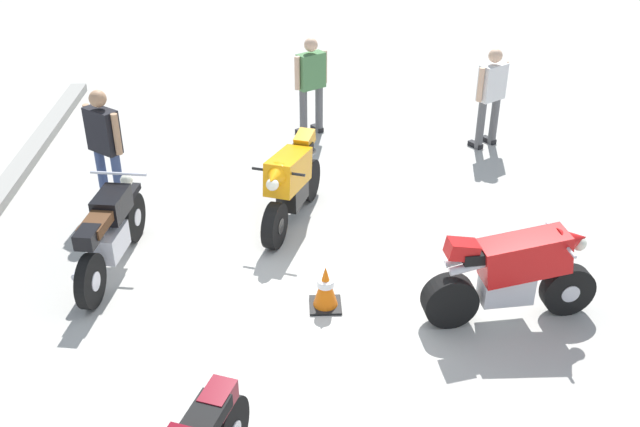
% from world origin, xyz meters
% --- Properties ---
extents(ground_plane, '(40.00, 40.00, 0.00)m').
position_xyz_m(ground_plane, '(0.00, 0.00, 0.00)').
color(ground_plane, '#ADAAA3').
extents(motorcycle_black_cruiser, '(2.09, 0.74, 1.09)m').
position_xyz_m(motorcycle_black_cruiser, '(0.59, 2.58, 0.52)').
color(motorcycle_black_cruiser, black).
rests_on(motorcycle_black_cruiser, ground).
extents(motorcycle_red_sportbike, '(0.70, 1.96, 1.14)m').
position_xyz_m(motorcycle_red_sportbike, '(-0.53, -1.97, 0.59)').
color(motorcycle_red_sportbike, black).
rests_on(motorcycle_red_sportbike, ground).
extents(motorcycle_orange_sportbike, '(1.91, 0.91, 1.14)m').
position_xyz_m(motorcycle_orange_sportbike, '(1.70, 0.42, 0.59)').
color(motorcycle_orange_sportbike, black).
rests_on(motorcycle_orange_sportbike, ground).
extents(person_in_black_shirt, '(0.53, 0.58, 1.73)m').
position_xyz_m(person_in_black_shirt, '(2.21, 2.93, 0.99)').
color(person_in_black_shirt, '#384772').
rests_on(person_in_black_shirt, ground).
extents(person_in_green_shirt, '(0.50, 0.58, 1.68)m').
position_xyz_m(person_in_green_shirt, '(4.67, 0.07, 0.96)').
color(person_in_green_shirt, '#59595B').
rests_on(person_in_green_shirt, ground).
extents(person_in_white_shirt, '(0.50, 0.58, 1.65)m').
position_xyz_m(person_in_white_shirt, '(4.07, -2.80, 0.94)').
color(person_in_white_shirt, '#59595B').
rests_on(person_in_white_shirt, ground).
extents(traffic_cone, '(0.36, 0.36, 0.53)m').
position_xyz_m(traffic_cone, '(-0.25, 0.05, 0.26)').
color(traffic_cone, black).
rests_on(traffic_cone, ground).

